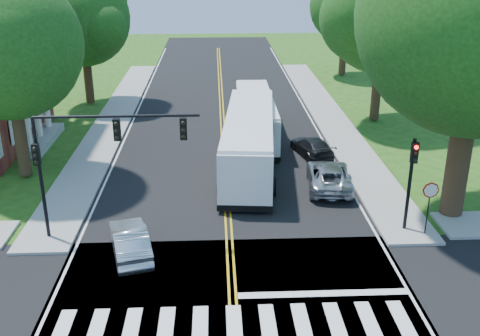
{
  "coord_description": "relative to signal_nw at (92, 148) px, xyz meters",
  "views": [
    {
      "loc": [
        -0.55,
        -16.44,
        12.46
      ],
      "look_at": [
        0.61,
        8.78,
        2.4
      ],
      "focal_mm": 42.0,
      "sensor_mm": 36.0,
      "label": 1
    }
  ],
  "objects": [
    {
      "name": "sidewalk_ne",
      "position": [
        14.16,
        18.57,
        -4.3
      ],
      "size": [
        2.6,
        40.0,
        0.15
      ],
      "primitive_type": "cube",
      "color": "gray",
      "rests_on": "ground"
    },
    {
      "name": "dark_sedan",
      "position": [
        11.39,
        10.3,
        -3.77
      ],
      "size": [
        2.61,
        4.41,
        1.2
      ],
      "primitive_type": "imported",
      "rotation": [
        0.0,
        0.0,
        3.38
      ],
      "color": "black",
      "rests_on": "road"
    },
    {
      "name": "signal_nw",
      "position": [
        0.0,
        0.0,
        0.0
      ],
      "size": [
        7.15,
        0.46,
        5.66
      ],
      "color": "black",
      "rests_on": "ground"
    },
    {
      "name": "suv",
      "position": [
        11.48,
        5.25,
        -3.68
      ],
      "size": [
        2.8,
        5.15,
        1.37
      ],
      "primitive_type": "imported",
      "rotation": [
        0.0,
        0.0,
        3.03
      ],
      "color": "#A2A4A9",
      "rests_on": "road"
    },
    {
      "name": "sidewalk_nw",
      "position": [
        -2.44,
        18.57,
        -4.3
      ],
      "size": [
        2.6,
        40.0,
        0.15
      ],
      "primitive_type": "cube",
      "color": "gray",
      "rests_on": "ground"
    },
    {
      "name": "center_line",
      "position": [
        5.86,
        15.57,
        -4.36
      ],
      "size": [
        0.36,
        70.0,
        0.01
      ],
      "primitive_type": "cube",
      "color": "gold",
      "rests_on": "road"
    },
    {
      "name": "road",
      "position": [
        5.86,
        11.57,
        -4.37
      ],
      "size": [
        14.0,
        96.0,
        0.01
      ],
      "primitive_type": "cube",
      "color": "black",
      "rests_on": "ground"
    },
    {
      "name": "hatchback",
      "position": [
        1.58,
        -1.55,
        -3.69
      ],
      "size": [
        2.44,
        4.37,
        1.36
      ],
      "primitive_type": "imported",
      "rotation": [
        0.0,
        0.0,
        3.4
      ],
      "color": "silver",
      "rests_on": "road"
    },
    {
      "name": "stop_bar",
      "position": [
        9.36,
        -4.83,
        -4.36
      ],
      "size": [
        6.6,
        0.4,
        0.01
      ],
      "primitive_type": "cube",
      "color": "silver",
      "rests_on": "road"
    },
    {
      "name": "edge_line_e",
      "position": [
        12.66,
        15.57,
        -4.36
      ],
      "size": [
        0.12,
        70.0,
        0.01
      ],
      "primitive_type": "cube",
      "color": "silver",
      "rests_on": "road"
    },
    {
      "name": "tree_west_near",
      "position": [
        -5.64,
        7.57,
        3.15
      ],
      "size": [
        8.0,
        8.0,
        11.4
      ],
      "color": "#312413",
      "rests_on": "ground"
    },
    {
      "name": "bus_follow",
      "position": [
        8.1,
        14.31,
        -2.88
      ],
      "size": [
        2.7,
        10.9,
        2.81
      ],
      "rotation": [
        0.0,
        0.0,
        3.14
      ],
      "color": "white",
      "rests_on": "road"
    },
    {
      "name": "ground",
      "position": [
        5.86,
        -6.43,
        -4.38
      ],
      "size": [
        140.0,
        140.0,
        0.0
      ],
      "primitive_type": "plane",
      "color": "#1F4912",
      "rests_on": "ground"
    },
    {
      "name": "cross_road",
      "position": [
        5.86,
        -6.43,
        -4.37
      ],
      "size": [
        60.0,
        12.0,
        0.01
      ],
      "primitive_type": "cube",
      "color": "black",
      "rests_on": "ground"
    },
    {
      "name": "edge_line_w",
      "position": [
        -0.94,
        15.57,
        -4.36
      ],
      "size": [
        0.12,
        70.0,
        0.01
      ],
      "primitive_type": "cube",
      "color": "silver",
      "rests_on": "road"
    },
    {
      "name": "stop_sign",
      "position": [
        14.86,
        -0.45,
        -2.35
      ],
      "size": [
        0.76,
        0.08,
        2.53
      ],
      "color": "black",
      "rests_on": "ground"
    },
    {
      "name": "signal_ne",
      "position": [
        14.06,
        0.01,
        -1.41
      ],
      "size": [
        0.3,
        0.46,
        4.4
      ],
      "color": "black",
      "rests_on": "ground"
    },
    {
      "name": "tree_east_far",
      "position": [
        18.36,
        33.57,
        2.48
      ],
      "size": [
        7.2,
        7.2,
        10.34
      ],
      "color": "#312413",
      "rests_on": "ground"
    },
    {
      "name": "bus_lead",
      "position": [
        7.28,
        8.33,
        -2.63
      ],
      "size": [
        3.96,
        12.94,
        3.3
      ],
      "rotation": [
        0.0,
        0.0,
        3.05
      ],
      "color": "white",
      "rests_on": "road"
    },
    {
      "name": "tree_west_far",
      "position": [
        -5.14,
        23.57,
        2.62
      ],
      "size": [
        7.6,
        7.6,
        10.67
      ],
      "color": "#312413",
      "rests_on": "ground"
    },
    {
      "name": "crosswalk",
      "position": [
        5.86,
        -6.93,
        -4.36
      ],
      "size": [
        12.6,
        3.0,
        0.01
      ],
      "primitive_type": "cube",
      "color": "silver",
      "rests_on": "road"
    },
    {
      "name": "tree_east_mid",
      "position": [
        17.36,
        17.57,
        3.48
      ],
      "size": [
        8.4,
        8.4,
        11.93
      ],
      "color": "#312413",
      "rests_on": "ground"
    }
  ]
}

